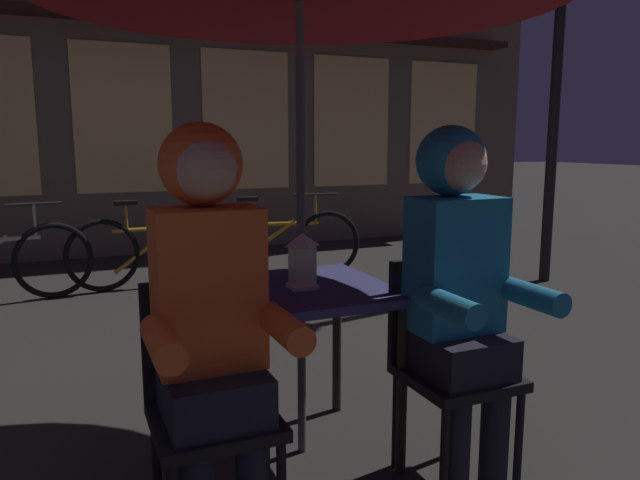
{
  "coord_description": "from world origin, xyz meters",
  "views": [
    {
      "loc": [
        -0.89,
        -2.27,
        1.33
      ],
      "look_at": [
        0.0,
        -0.2,
        0.97
      ],
      "focal_mm": 33.61,
      "sensor_mm": 36.0,
      "label": 1
    }
  ],
  "objects_px": {
    "person_right_hooded": "(459,272)",
    "bicycle_fourth": "(277,244)",
    "cafe_table": "(301,310)",
    "lantern": "(302,259)",
    "chair_right": "(447,356)",
    "chair_left": "(209,396)",
    "bicycle_third": "(159,249)",
    "person_left_hooded": "(210,297)"
  },
  "relations": [
    {
      "from": "chair_right",
      "to": "bicycle_fourth",
      "type": "xyz_separation_m",
      "value": [
        0.54,
        3.61,
        -0.14
      ]
    },
    {
      "from": "chair_left",
      "to": "chair_right",
      "type": "relative_size",
      "value": 1.0
    },
    {
      "from": "person_right_hooded",
      "to": "lantern",
      "type": "bearing_deg",
      "value": 140.8
    },
    {
      "from": "cafe_table",
      "to": "person_right_hooded",
      "type": "xyz_separation_m",
      "value": [
        0.48,
        -0.43,
        0.21
      ]
    },
    {
      "from": "bicycle_third",
      "to": "bicycle_fourth",
      "type": "xyz_separation_m",
      "value": [
        1.11,
        -0.14,
        0.0
      ]
    },
    {
      "from": "cafe_table",
      "to": "lantern",
      "type": "relative_size",
      "value": 3.2
    },
    {
      "from": "bicycle_fourth",
      "to": "person_right_hooded",
      "type": "bearing_deg",
      "value": -98.32
    },
    {
      "from": "chair_right",
      "to": "bicycle_fourth",
      "type": "bearing_deg",
      "value": 81.55
    },
    {
      "from": "person_left_hooded",
      "to": "person_right_hooded",
      "type": "relative_size",
      "value": 1.0
    },
    {
      "from": "lantern",
      "to": "cafe_table",
      "type": "bearing_deg",
      "value": 77.71
    },
    {
      "from": "cafe_table",
      "to": "person_left_hooded",
      "type": "relative_size",
      "value": 0.53
    },
    {
      "from": "chair_right",
      "to": "bicycle_third",
      "type": "distance_m",
      "value": 3.79
    },
    {
      "from": "person_right_hooded",
      "to": "bicycle_fourth",
      "type": "bearing_deg",
      "value": 81.68
    },
    {
      "from": "person_left_hooded",
      "to": "bicycle_third",
      "type": "distance_m",
      "value": 3.86
    },
    {
      "from": "cafe_table",
      "to": "chair_left",
      "type": "relative_size",
      "value": 0.85
    },
    {
      "from": "person_left_hooded",
      "to": "bicycle_third",
      "type": "height_order",
      "value": "person_left_hooded"
    },
    {
      "from": "lantern",
      "to": "person_left_hooded",
      "type": "bearing_deg",
      "value": -140.06
    },
    {
      "from": "person_left_hooded",
      "to": "person_right_hooded",
      "type": "bearing_deg",
      "value": 0.0
    },
    {
      "from": "bicycle_third",
      "to": "person_right_hooded",
      "type": "bearing_deg",
      "value": -81.38
    },
    {
      "from": "lantern",
      "to": "chair_right",
      "type": "height_order",
      "value": "lantern"
    },
    {
      "from": "cafe_table",
      "to": "lantern",
      "type": "height_order",
      "value": "lantern"
    },
    {
      "from": "chair_right",
      "to": "bicycle_third",
      "type": "bearing_deg",
      "value": 98.75
    },
    {
      "from": "person_left_hooded",
      "to": "bicycle_fourth",
      "type": "xyz_separation_m",
      "value": [
        1.5,
        3.66,
        -0.5
      ]
    },
    {
      "from": "cafe_table",
      "to": "chair_left",
      "type": "xyz_separation_m",
      "value": [
        -0.48,
        -0.37,
        -0.15
      ]
    },
    {
      "from": "cafe_table",
      "to": "bicycle_fourth",
      "type": "height_order",
      "value": "bicycle_fourth"
    },
    {
      "from": "chair_left",
      "to": "person_right_hooded",
      "type": "xyz_separation_m",
      "value": [
        0.96,
        -0.06,
        0.36
      ]
    },
    {
      "from": "bicycle_third",
      "to": "chair_left",
      "type": "bearing_deg",
      "value": -95.84
    },
    {
      "from": "person_right_hooded",
      "to": "bicycle_fourth",
      "type": "xyz_separation_m",
      "value": [
        0.54,
        3.66,
        -0.5
      ]
    },
    {
      "from": "person_right_hooded",
      "to": "chair_right",
      "type": "bearing_deg",
      "value": 90.0
    },
    {
      "from": "cafe_table",
      "to": "bicycle_fourth",
      "type": "xyz_separation_m",
      "value": [
        1.02,
        3.24,
        -0.29
      ]
    },
    {
      "from": "cafe_table",
      "to": "chair_right",
      "type": "xyz_separation_m",
      "value": [
        0.48,
        -0.37,
        -0.15
      ]
    },
    {
      "from": "cafe_table",
      "to": "lantern",
      "type": "xyz_separation_m",
      "value": [
        -0.01,
        -0.03,
        0.22
      ]
    },
    {
      "from": "chair_right",
      "to": "person_right_hooded",
      "type": "xyz_separation_m",
      "value": [
        0.0,
        -0.06,
        0.36
      ]
    },
    {
      "from": "chair_left",
      "to": "cafe_table",
      "type": "bearing_deg",
      "value": 37.55
    },
    {
      "from": "chair_right",
      "to": "person_right_hooded",
      "type": "bearing_deg",
      "value": -90.0
    },
    {
      "from": "chair_left",
      "to": "lantern",
      "type": "bearing_deg",
      "value": 35.65
    },
    {
      "from": "chair_left",
      "to": "chair_right",
      "type": "xyz_separation_m",
      "value": [
        0.96,
        0.0,
        0.0
      ]
    },
    {
      "from": "lantern",
      "to": "chair_right",
      "type": "relative_size",
      "value": 0.27
    },
    {
      "from": "chair_left",
      "to": "person_right_hooded",
      "type": "bearing_deg",
      "value": -3.39
    },
    {
      "from": "bicycle_third",
      "to": "cafe_table",
      "type": "bearing_deg",
      "value": -88.36
    },
    {
      "from": "lantern",
      "to": "chair_right",
      "type": "distance_m",
      "value": 0.7
    },
    {
      "from": "person_right_hooded",
      "to": "bicycle_fourth",
      "type": "relative_size",
      "value": 0.84
    }
  ]
}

